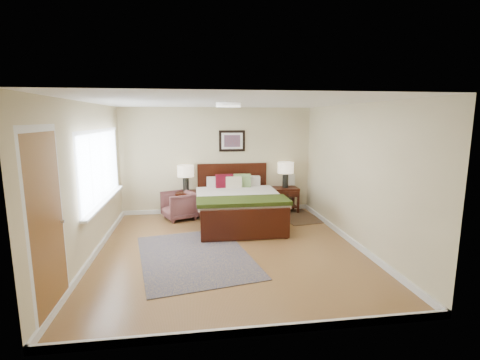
{
  "coord_description": "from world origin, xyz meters",
  "views": [
    {
      "loc": [
        -0.62,
        -5.73,
        2.24
      ],
      "look_at": [
        0.32,
        0.93,
        1.05
      ],
      "focal_mm": 26.0,
      "sensor_mm": 36.0,
      "label": 1
    }
  ],
  "objects_px": {
    "nightstand_left": "(186,197)",
    "rug_persian": "(195,256)",
    "lamp_right": "(286,170)",
    "nightstand_right": "(285,197)",
    "bed": "(238,199)",
    "lamp_left": "(186,173)",
    "armchair": "(179,205)"
  },
  "relations": [
    {
      "from": "nightstand_left",
      "to": "rug_persian",
      "type": "relative_size",
      "value": 0.24
    },
    {
      "from": "lamp_right",
      "to": "rug_persian",
      "type": "xyz_separation_m",
      "value": [
        -2.22,
        -2.52,
        -1.03
      ]
    },
    {
      "from": "nightstand_right",
      "to": "lamp_right",
      "type": "xyz_separation_m",
      "value": [
        0.0,
        0.01,
        0.67
      ]
    },
    {
      "from": "bed",
      "to": "lamp_left",
      "type": "xyz_separation_m",
      "value": [
        -1.1,
        0.84,
        0.47
      ]
    },
    {
      "from": "nightstand_left",
      "to": "lamp_right",
      "type": "relative_size",
      "value": 0.93
    },
    {
      "from": "armchair",
      "to": "bed",
      "type": "bearing_deg",
      "value": 43.26
    },
    {
      "from": "nightstand_right",
      "to": "armchair",
      "type": "height_order",
      "value": "armchair"
    },
    {
      "from": "nightstand_right",
      "to": "armchair",
      "type": "xyz_separation_m",
      "value": [
        -2.53,
        -0.26,
        -0.05
      ]
    },
    {
      "from": "lamp_left",
      "to": "rug_persian",
      "type": "xyz_separation_m",
      "value": [
        0.16,
        -2.52,
        -1.0
      ]
    },
    {
      "from": "nightstand_left",
      "to": "lamp_right",
      "type": "bearing_deg",
      "value": 0.49
    },
    {
      "from": "nightstand_right",
      "to": "rug_persian",
      "type": "distance_m",
      "value": 3.37
    },
    {
      "from": "bed",
      "to": "nightstand_left",
      "type": "xyz_separation_m",
      "value": [
        -1.1,
        0.82,
        -0.09
      ]
    },
    {
      "from": "nightstand_right",
      "to": "rug_persian",
      "type": "xyz_separation_m",
      "value": [
        -2.22,
        -2.51,
        -0.36
      ]
    },
    {
      "from": "lamp_right",
      "to": "armchair",
      "type": "xyz_separation_m",
      "value": [
        -2.53,
        -0.27,
        -0.72
      ]
    },
    {
      "from": "nightstand_left",
      "to": "lamp_left",
      "type": "height_order",
      "value": "lamp_left"
    },
    {
      "from": "bed",
      "to": "armchair",
      "type": "xyz_separation_m",
      "value": [
        -1.27,
        0.57,
        -0.22
      ]
    },
    {
      "from": "nightstand_left",
      "to": "lamp_right",
      "type": "xyz_separation_m",
      "value": [
        2.37,
        0.02,
        0.59
      ]
    },
    {
      "from": "armchair",
      "to": "nightstand_right",
      "type": "bearing_deg",
      "value": 73.16
    },
    {
      "from": "nightstand_left",
      "to": "lamp_left",
      "type": "xyz_separation_m",
      "value": [
        0.0,
        0.02,
        0.56
      ]
    },
    {
      "from": "bed",
      "to": "rug_persian",
      "type": "distance_m",
      "value": 2.01
    },
    {
      "from": "lamp_right",
      "to": "rug_persian",
      "type": "distance_m",
      "value": 3.51
    },
    {
      "from": "nightstand_right",
      "to": "lamp_right",
      "type": "distance_m",
      "value": 0.67
    },
    {
      "from": "lamp_left",
      "to": "armchair",
      "type": "height_order",
      "value": "lamp_left"
    },
    {
      "from": "nightstand_left",
      "to": "nightstand_right",
      "type": "distance_m",
      "value": 2.37
    },
    {
      "from": "nightstand_right",
      "to": "armchair",
      "type": "relative_size",
      "value": 0.88
    },
    {
      "from": "nightstand_right",
      "to": "lamp_right",
      "type": "relative_size",
      "value": 0.99
    },
    {
      "from": "bed",
      "to": "lamp_left",
      "type": "relative_size",
      "value": 3.55
    },
    {
      "from": "bed",
      "to": "rug_persian",
      "type": "relative_size",
      "value": 0.89
    },
    {
      "from": "lamp_right",
      "to": "rug_persian",
      "type": "height_order",
      "value": "lamp_right"
    },
    {
      "from": "lamp_right",
      "to": "armchair",
      "type": "bearing_deg",
      "value": -173.92
    },
    {
      "from": "nightstand_right",
      "to": "lamp_left",
      "type": "xyz_separation_m",
      "value": [
        -2.37,
        0.01,
        0.64
      ]
    },
    {
      "from": "lamp_left",
      "to": "lamp_right",
      "type": "bearing_deg",
      "value": 0.0
    }
  ]
}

